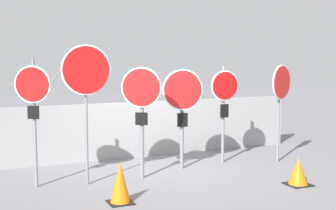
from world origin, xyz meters
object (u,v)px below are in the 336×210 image
at_px(stop_sign_0, 33,95).
at_px(traffic_cone_0, 298,172).
at_px(stop_sign_1, 86,77).
at_px(stop_sign_5, 281,89).
at_px(stop_sign_2, 141,101).
at_px(traffic_cone_1, 120,183).
at_px(stop_sign_3, 182,99).
at_px(stop_sign_4, 224,96).

xyz_separation_m(stop_sign_0, traffic_cone_0, (4.61, -1.89, -1.47)).
bearing_deg(stop_sign_1, stop_sign_5, 2.02).
xyz_separation_m(stop_sign_1, stop_sign_2, (1.10, 0.01, -0.50)).
relative_size(stop_sign_2, traffic_cone_1, 3.18).
bearing_deg(stop_sign_0, stop_sign_3, 34.18).
bearing_deg(traffic_cone_0, stop_sign_1, 155.85).
height_order(stop_sign_1, traffic_cone_0, stop_sign_1).
xyz_separation_m(stop_sign_1, stop_sign_5, (4.56, 0.09, -0.36)).
relative_size(stop_sign_1, traffic_cone_1, 3.79).
distance_m(stop_sign_2, stop_sign_3, 1.17).
bearing_deg(stop_sign_4, stop_sign_5, -19.11).
distance_m(stop_sign_0, stop_sign_1, 1.03).
bearing_deg(traffic_cone_0, stop_sign_0, 157.73).
relative_size(stop_sign_0, traffic_cone_1, 3.43).
distance_m(stop_sign_2, stop_sign_5, 3.46).
bearing_deg(stop_sign_2, stop_sign_5, 30.74).
xyz_separation_m(stop_sign_2, stop_sign_4, (2.23, 0.55, -0.03)).
relative_size(stop_sign_0, stop_sign_4, 1.08).
height_order(stop_sign_3, stop_sign_4, stop_sign_4).
bearing_deg(stop_sign_1, traffic_cone_0, -23.22).
bearing_deg(stop_sign_5, stop_sign_4, 134.36).
relative_size(stop_sign_4, stop_sign_5, 0.99).
bearing_deg(stop_sign_3, stop_sign_0, -163.78).
distance_m(stop_sign_2, stop_sign_4, 2.30).
bearing_deg(traffic_cone_0, stop_sign_5, 62.81).
distance_m(stop_sign_3, stop_sign_4, 1.14).
height_order(stop_sign_1, stop_sign_3, stop_sign_1).
height_order(stop_sign_4, traffic_cone_0, stop_sign_4).
bearing_deg(stop_sign_5, traffic_cone_1, 173.19).
bearing_deg(stop_sign_3, traffic_cone_0, -41.27).
height_order(stop_sign_0, stop_sign_1, stop_sign_1).
height_order(stop_sign_2, traffic_cone_0, stop_sign_2).
bearing_deg(stop_sign_1, stop_sign_4, 10.43).
relative_size(stop_sign_1, traffic_cone_0, 5.03).
relative_size(stop_sign_5, traffic_cone_1, 3.20).
xyz_separation_m(stop_sign_4, stop_sign_5, (1.22, -0.47, 0.16)).
xyz_separation_m(stop_sign_0, traffic_cone_1, (1.16, -1.55, -1.39)).
distance_m(stop_sign_0, stop_sign_2, 2.07).
height_order(stop_sign_2, stop_sign_4, stop_sign_2).
distance_m(stop_sign_1, stop_sign_3, 2.30).
bearing_deg(traffic_cone_1, stop_sign_0, 126.76).
bearing_deg(stop_sign_1, traffic_cone_1, -79.71).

